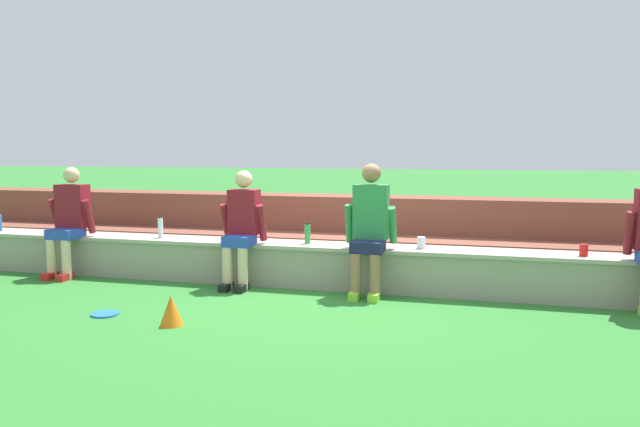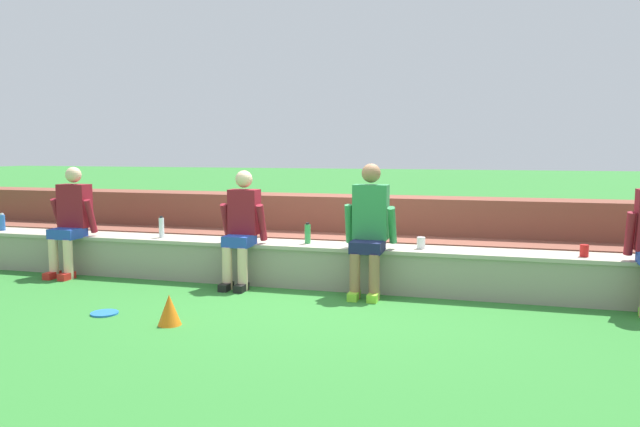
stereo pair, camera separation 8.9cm
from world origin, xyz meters
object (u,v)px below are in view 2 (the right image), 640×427
(water_bottle_mid_right, at_px, (162,227))
(plastic_cup_middle, at_px, (584,251))
(plastic_cup_right_end, at_px, (421,243))
(water_bottle_mid_left, at_px, (2,222))
(person_center, at_px, (369,226))
(water_bottle_near_left, at_px, (308,234))
(person_left_of_center, at_px, (241,226))
(frisbee, at_px, (104,313))
(person_far_left, at_px, (71,219))
(sports_cone, at_px, (169,310))

(water_bottle_mid_right, height_order, plastic_cup_middle, water_bottle_mid_right)
(plastic_cup_right_end, bearing_deg, water_bottle_mid_left, -179.73)
(person_center, xyz_separation_m, plastic_cup_right_end, (0.52, 0.24, -0.19))
(person_center, relative_size, water_bottle_near_left, 5.85)
(person_center, bearing_deg, person_left_of_center, -179.82)
(plastic_cup_right_end, height_order, frisbee, plastic_cup_right_end)
(person_far_left, height_order, person_left_of_center, person_far_left)
(person_far_left, relative_size, water_bottle_mid_right, 5.07)
(water_bottle_near_left, distance_m, frisbee, 2.32)
(sports_cone, bearing_deg, water_bottle_mid_right, 121.90)
(water_bottle_near_left, bearing_deg, frisbee, -131.00)
(water_bottle_mid_left, bearing_deg, plastic_cup_middle, -0.14)
(person_far_left, height_order, sports_cone, person_far_left)
(water_bottle_mid_left, distance_m, plastic_cup_right_end, 5.44)
(person_far_left, relative_size, person_left_of_center, 1.02)
(water_bottle_mid_left, height_order, plastic_cup_right_end, water_bottle_mid_left)
(person_center, distance_m, water_bottle_near_left, 0.81)
(person_left_of_center, distance_m, sports_cone, 1.67)
(plastic_cup_middle, distance_m, frisbee, 4.68)
(sports_cone, bearing_deg, plastic_cup_right_end, 42.53)
(water_bottle_near_left, relative_size, sports_cone, 0.87)
(person_left_of_center, bearing_deg, sports_cone, -90.59)
(person_left_of_center, bearing_deg, person_far_left, -179.98)
(water_bottle_near_left, distance_m, plastic_cup_right_end, 1.27)
(person_center, bearing_deg, person_far_left, -179.92)
(person_center, height_order, plastic_cup_right_end, person_center)
(plastic_cup_right_end, bearing_deg, frisbee, -148.62)
(sports_cone, bearing_deg, person_left_of_center, 89.41)
(person_left_of_center, bearing_deg, water_bottle_near_left, 20.70)
(person_center, bearing_deg, sports_cone, -132.80)
(person_center, bearing_deg, water_bottle_near_left, 161.21)
(water_bottle_mid_right, xyz_separation_m, water_bottle_near_left, (1.82, 0.05, -0.01))
(person_left_of_center, xyz_separation_m, plastic_cup_right_end, (1.97, 0.24, -0.14))
(person_far_left, relative_size, plastic_cup_right_end, 10.54)
(person_center, bearing_deg, water_bottle_mid_right, 175.32)
(plastic_cup_middle, xyz_separation_m, plastic_cup_right_end, (-1.61, 0.04, 0.00))
(water_bottle_near_left, distance_m, water_bottle_mid_left, 4.16)
(person_center, distance_m, frisbee, 2.75)
(water_bottle_mid_right, distance_m, water_bottle_near_left, 1.82)
(person_center, distance_m, water_bottle_mid_left, 4.93)
(water_bottle_near_left, xyz_separation_m, sports_cone, (-0.71, -1.84, -0.45))
(person_far_left, distance_m, sports_cone, 2.78)
(person_left_of_center, height_order, plastic_cup_middle, person_left_of_center)
(person_center, relative_size, water_bottle_mid_left, 6.13)
(person_far_left, relative_size, water_bottle_mid_left, 5.84)
(water_bottle_near_left, bearing_deg, sports_cone, -111.08)
(person_far_left, height_order, plastic_cup_middle, person_far_left)
(person_left_of_center, height_order, water_bottle_near_left, person_left_of_center)
(water_bottle_mid_right, relative_size, sports_cone, 0.95)
(plastic_cup_middle, distance_m, sports_cone, 4.03)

